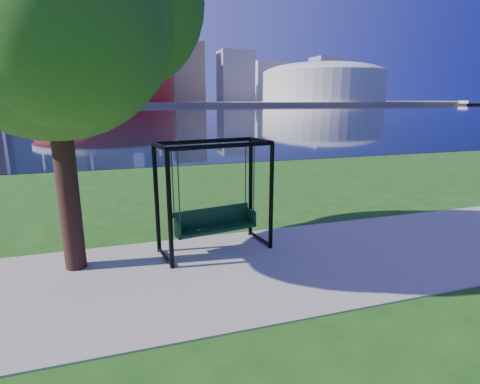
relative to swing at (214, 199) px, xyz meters
name	(u,v)px	position (x,y,z in m)	size (l,w,h in m)	color
ground	(249,258)	(0.61, -0.63, -1.20)	(900.00, 900.00, 0.00)	#1E5114
path	(257,267)	(0.61, -1.13, -1.18)	(120.00, 4.00, 0.03)	#9E937F
river	(129,112)	(0.61, 101.37, -1.19)	(900.00, 180.00, 0.02)	black
far_bank	(122,103)	(0.61, 305.37, -0.20)	(900.00, 228.00, 2.00)	#937F60
stadium	(104,81)	(-9.39, 234.37, 13.03)	(83.00, 83.00, 32.00)	maroon
arena	(323,81)	(135.61, 234.37, 14.68)	(84.00, 84.00, 26.56)	beige
skyline	(113,57)	(-3.66, 318.76, 34.69)	(392.00, 66.00, 96.50)	gray
swing	(214,199)	(0.00, 0.00, 0.00)	(2.56, 1.44, 2.48)	black
park_tree	(44,5)	(-2.96, -0.02, 3.73)	(5.71, 5.16, 7.09)	black
barge	(473,103)	(220.19, 187.11, 0.09)	(29.30, 14.29, 2.83)	black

